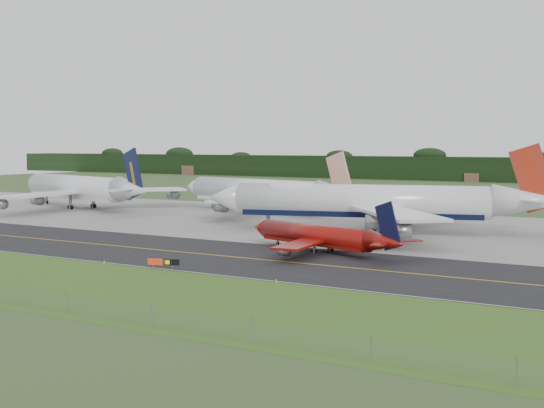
% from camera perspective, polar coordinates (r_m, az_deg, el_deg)
% --- Properties ---
extents(ground, '(600.00, 600.00, 0.00)m').
position_cam_1_polar(ground, '(133.62, -5.47, -3.44)').
color(ground, '#2C4520').
rests_on(ground, ground).
extents(grass_verge, '(400.00, 30.00, 0.01)m').
position_cam_1_polar(grass_verge, '(108.02, -16.72, -5.51)').
color(grass_verge, '#3F601C').
rests_on(grass_verge, ground).
extents(taxiway, '(400.00, 32.00, 0.02)m').
position_cam_1_polar(taxiway, '(130.47, -6.52, -3.64)').
color(taxiway, black).
rests_on(taxiway, ground).
extents(apron, '(400.00, 78.00, 0.01)m').
position_cam_1_polar(apron, '(176.78, 4.49, -1.49)').
color(apron, slate).
rests_on(apron, ground).
extents(taxiway_centreline, '(400.00, 0.40, 0.00)m').
position_cam_1_polar(taxiway_centreline, '(130.47, -6.52, -3.63)').
color(taxiway_centreline, gold).
rests_on(taxiway_centreline, taxiway).
extents(taxiway_edge_line, '(400.00, 0.25, 0.00)m').
position_cam_1_polar(taxiway_edge_line, '(118.76, -11.13, -4.49)').
color(taxiway_edge_line, silver).
rests_on(taxiway_edge_line, taxiway).
extents(horizon_treeline, '(700.00, 25.00, 12.00)m').
position_cam_1_polar(horizon_treeline, '(388.06, 19.56, 2.34)').
color(horizon_treeline, black).
rests_on(horizon_treeline, ground).
extents(jet_ba_747, '(73.30, 59.39, 18.75)m').
position_cam_1_polar(jet_ba_747, '(160.98, 7.62, 0.18)').
color(jet_ba_747, silver).
rests_on(jet_ba_747, ground).
extents(jet_red_737, '(34.93, 27.73, 9.66)m').
position_cam_1_polar(jet_red_737, '(130.05, 3.81, -2.46)').
color(jet_red_737, maroon).
rests_on(jet_red_737, ground).
extents(jet_navy_gold, '(67.14, 57.13, 17.63)m').
position_cam_1_polar(jet_navy_gold, '(224.06, -14.15, 1.14)').
color(jet_navy_gold, silver).
rests_on(jet_navy_gold, ground).
extents(jet_star_tail, '(63.13, 51.90, 16.78)m').
position_cam_1_polar(jet_star_tail, '(203.20, -0.59, 0.89)').
color(jet_star_tail, silver).
rests_on(jet_star_tail, ground).
extents(taxiway_sign, '(4.63, 1.79, 1.62)m').
position_cam_1_polar(taxiway_sign, '(112.88, -8.18, -4.35)').
color(taxiway_sign, slate).
rests_on(taxiway_sign, ground).
extents(edge_marker_center, '(0.16, 0.16, 0.50)m').
position_cam_1_polar(edge_marker_center, '(120.05, -12.52, -4.31)').
color(edge_marker_center, yellow).
rests_on(edge_marker_center, ground).
extents(edge_marker_right, '(0.16, 0.16, 0.50)m').
position_cam_1_polar(edge_marker_right, '(101.26, 0.33, -5.84)').
color(edge_marker_right, yellow).
rests_on(edge_marker_right, ground).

